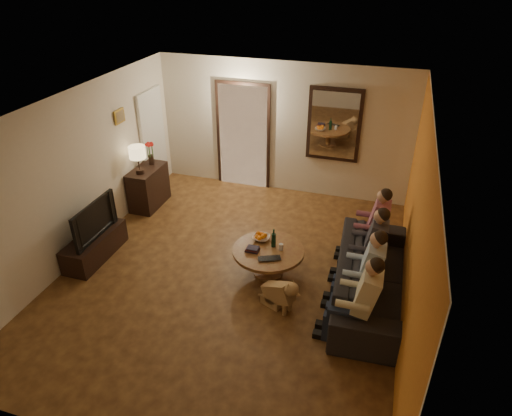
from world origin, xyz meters
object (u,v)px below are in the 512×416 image
(dog, at_px, (278,292))
(wine_bottle, at_px, (274,238))
(person_c, at_px, (369,250))
(bowl, at_px, (261,238))
(person_b, at_px, (365,275))
(person_d, at_px, (372,228))
(tv_stand, at_px, (95,246))
(dresser, at_px, (149,187))
(table_lamp, at_px, (138,160))
(tv, at_px, (89,219))
(coffee_table, at_px, (268,262))
(sofa, at_px, (372,277))
(person_a, at_px, (360,304))
(laptop, at_px, (270,261))

(dog, xyz_separation_m, wine_bottle, (-0.29, 0.79, 0.32))
(person_c, xyz_separation_m, bowl, (-1.62, 0.01, -0.12))
(person_b, distance_m, person_c, 0.60)
(person_d, bearing_deg, person_c, -90.00)
(tv_stand, relative_size, dog, 2.15)
(person_d, bearing_deg, dresser, 172.03)
(dresser, distance_m, tv_stand, 1.81)
(table_lamp, relative_size, tv, 0.52)
(person_c, bearing_deg, tv_stand, -171.84)
(table_lamp, height_order, person_b, table_lamp)
(tv_stand, bearing_deg, dog, -5.47)
(person_d, bearing_deg, table_lamp, 174.97)
(coffee_table, bearing_deg, wine_bottle, 63.43)
(sofa, bearing_deg, table_lamp, 70.57)
(person_a, relative_size, coffee_table, 1.11)
(person_a, bearing_deg, coffee_table, 145.53)
(bowl, bearing_deg, table_lamp, 159.69)
(table_lamp, relative_size, person_b, 0.45)
(table_lamp, bearing_deg, tv_stand, -90.00)
(person_a, xyz_separation_m, bowl, (-1.62, 1.21, -0.12))
(person_a, xyz_separation_m, coffee_table, (-1.44, 0.99, -0.38))
(dog, distance_m, bowl, 1.07)
(laptop, bearing_deg, tv_stand, 158.31)
(tv, bearing_deg, sofa, -85.95)
(bowl, bearing_deg, person_a, -36.73)
(dresser, xyz_separation_m, bowl, (2.61, -1.18, 0.10))
(person_c, height_order, wine_bottle, person_c)
(laptop, bearing_deg, dresser, 125.81)
(tv, relative_size, person_c, 0.87)
(dresser, bearing_deg, person_b, -22.98)
(wine_bottle, bearing_deg, person_a, -38.07)
(person_c, bearing_deg, person_b, -90.00)
(dresser, relative_size, laptop, 2.64)
(tv_stand, relative_size, wine_bottle, 3.88)
(person_c, bearing_deg, person_a, -90.00)
(person_c, relative_size, laptop, 3.65)
(dresser, bearing_deg, coffee_table, -26.75)
(person_d, distance_m, coffee_table, 1.69)
(tv_stand, xyz_separation_m, wine_bottle, (2.84, 0.49, 0.40))
(table_lamp, bearing_deg, person_b, -20.41)
(dresser, bearing_deg, person_c, -15.75)
(dresser, xyz_separation_m, laptop, (2.89, -1.68, 0.08))
(table_lamp, bearing_deg, tv, -90.00)
(coffee_table, distance_m, bowl, 0.38)
(sofa, bearing_deg, person_c, 15.39)
(sofa, bearing_deg, tv, 91.00)
(person_d, relative_size, coffee_table, 1.11)
(person_a, relative_size, dog, 2.14)
(coffee_table, height_order, wine_bottle, wine_bottle)
(person_c, height_order, dog, person_c)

